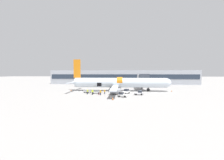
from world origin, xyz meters
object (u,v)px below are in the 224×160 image
object	(u,v)px
airplane	(119,83)
baggage_cart_loading	(96,92)
ground_crew_supervisor	(100,92)
ground_crew_helper	(92,92)
baggage_tug_rear	(126,92)
baggage_tug_mid	(139,93)
ground_crew_loader_b	(87,92)
baggage_tug_lead	(122,95)
ground_crew_driver	(105,92)
ground_crew_loader_a	(88,91)
baggage_cart_queued	(87,92)
suitcase_on_tarmac_upright	(99,94)

from	to	relation	value
airplane	baggage_cart_loading	xyz separation A→B (m)	(-7.47, -7.79, -2.76)
ground_crew_supervisor	ground_crew_helper	xyz separation A→B (m)	(-2.77, 0.68, 0.01)
ground_crew_helper	baggage_tug_rear	bearing A→B (deg)	14.87
baggage_tug_mid	ground_crew_loader_b	distance (m)	17.14
baggage_tug_lead	ground_crew_driver	xyz separation A→B (m)	(-6.00, 5.25, 0.23)
baggage_tug_rear	ground_crew_helper	world-z (taller)	ground_crew_helper
airplane	baggage_tug_lead	size ratio (longest dim) A/B	13.13
ground_crew_loader_b	ground_crew_driver	bearing A→B (deg)	9.52
ground_crew_loader_a	airplane	bearing A→B (deg)	38.47
airplane	ground_crew_loader_a	world-z (taller)	airplane
baggage_tug_rear	ground_crew_loader_a	distance (m)	13.18
baggage_tug_mid	baggage_tug_rear	distance (m)	4.70
ground_crew_loader_b	ground_crew_driver	distance (m)	5.78
baggage_cart_queued	ground_crew_loader_b	bearing A→B (deg)	-75.02
baggage_cart_loading	ground_crew_helper	bearing A→B (deg)	-109.08
airplane	baggage_tug_rear	distance (m)	8.12
baggage_cart_queued	ground_crew_driver	size ratio (longest dim) A/B	2.10
baggage_tug_lead	ground_crew_loader_b	size ratio (longest dim) A/B	1.80
ground_crew_driver	ground_crew_helper	world-z (taller)	ground_crew_helper
ground_crew_helper	baggage_cart_loading	bearing A→B (deg)	70.92
baggage_tug_rear	ground_crew_loader_b	distance (m)	13.07
ground_crew_helper	baggage_cart_queued	bearing A→B (deg)	124.27
ground_crew_supervisor	ground_crew_helper	size ratio (longest dim) A/B	0.98
ground_crew_driver	baggage_tug_mid	bearing A→B (deg)	-4.45
baggage_cart_queued	ground_crew_driver	distance (m)	6.93
airplane	ground_crew_helper	distance (m)	13.28
baggage_cart_loading	ground_crew_supervisor	bearing A→B (deg)	-56.97
suitcase_on_tarmac_upright	ground_crew_helper	bearing A→B (deg)	-176.13
airplane	baggage_cart_queued	bearing A→B (deg)	-150.98
baggage_tug_mid	suitcase_on_tarmac_upright	xyz separation A→B (m)	(-13.12, -0.74, -0.31)
baggage_cart_loading	suitcase_on_tarmac_upright	size ratio (longest dim) A/B	4.94
baggage_tug_rear	ground_crew_loader_b	xyz separation A→B (m)	(-12.90, -2.10, 0.19)
baggage_tug_mid	ground_crew_loader_a	distance (m)	17.40
baggage_tug_mid	ground_crew_loader_b	bearing A→B (deg)	-179.78
baggage_tug_rear	ground_crew_supervisor	xyz separation A→B (m)	(-8.24, -3.60, 0.25)
baggage_tug_mid	baggage_tug_rear	world-z (taller)	baggage_tug_rear
airplane	baggage_tug_lead	world-z (taller)	airplane
ground_crew_loader_a	ground_crew_helper	distance (m)	2.83
baggage_tug_lead	baggage_tug_rear	distance (m)	6.51
ground_crew_driver	ground_crew_loader_a	bearing A→B (deg)	179.11
baggage_tug_lead	suitcase_on_tarmac_upright	size ratio (longest dim) A/B	4.11
suitcase_on_tarmac_upright	baggage_tug_lead	bearing A→B (deg)	-25.23
ground_crew_loader_b	baggage_tug_lead	bearing A→B (deg)	-20.17
baggage_tug_rear	ground_crew_loader_a	size ratio (longest dim) A/B	2.16
baggage_cart_queued	ground_crew_supervisor	xyz separation A→B (m)	(5.51, -4.70, 0.45)
baggage_tug_lead	baggage_tug_rear	world-z (taller)	baggage_tug_rear
ground_crew_loader_b	ground_crew_supervisor	size ratio (longest dim) A/B	0.94
baggage_tug_mid	ground_crew_supervisor	distance (m)	12.58
baggage_tug_mid	baggage_cart_queued	distance (m)	18.26
ground_crew_loader_b	suitcase_on_tarmac_upright	world-z (taller)	ground_crew_loader_b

